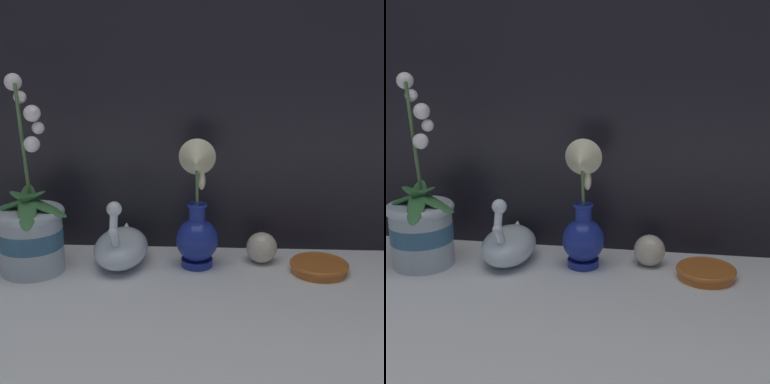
% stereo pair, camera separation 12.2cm
% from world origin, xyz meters
% --- Properties ---
extents(ground_plane, '(2.80, 2.80, 0.00)m').
position_xyz_m(ground_plane, '(0.00, 0.00, 0.00)').
color(ground_plane, white).
extents(window_backdrop, '(2.80, 0.03, 1.20)m').
position_xyz_m(window_backdrop, '(0.00, 0.26, 0.60)').
color(window_backdrop, black).
rests_on(window_backdrop, ground_plane).
extents(orchid_potted_plant, '(0.20, 0.20, 0.45)m').
position_xyz_m(orchid_potted_plant, '(-0.33, 0.08, 0.10)').
color(orchid_potted_plant, '#B2BCCC').
rests_on(orchid_potted_plant, ground_plane).
extents(swan_figurine, '(0.13, 0.21, 0.18)m').
position_xyz_m(swan_figurine, '(-0.13, 0.13, 0.05)').
color(swan_figurine, silver).
rests_on(swan_figurine, ground_plane).
extents(blue_vase, '(0.10, 0.11, 0.31)m').
position_xyz_m(blue_vase, '(0.05, 0.12, 0.12)').
color(blue_vase, navy).
rests_on(blue_vase, ground_plane).
extents(glass_sphere, '(0.07, 0.07, 0.07)m').
position_xyz_m(glass_sphere, '(0.20, 0.16, 0.04)').
color(glass_sphere, beige).
rests_on(glass_sphere, ground_plane).
extents(amber_dish, '(0.13, 0.13, 0.03)m').
position_xyz_m(amber_dish, '(0.33, 0.11, 0.01)').
color(amber_dish, '#C66628').
rests_on(amber_dish, ground_plane).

